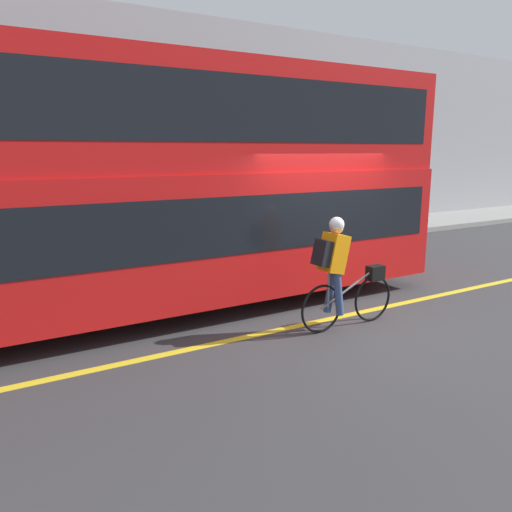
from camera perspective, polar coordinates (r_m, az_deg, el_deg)
name	(u,v)px	position (r m, az deg, el deg)	size (l,w,h in m)	color
ground_plane	(345,318)	(7.93, 10.16, -6.95)	(80.00, 80.00, 0.00)	#38383A
road_center_line	(342,316)	(7.98, 9.85, -6.79)	(50.00, 0.14, 0.01)	yellow
sidewalk_curb	(187,247)	(13.11, -7.88, 1.03)	(60.00, 2.54, 0.15)	gray
building_facade	(163,131)	(14.21, -10.54, 13.87)	(60.00, 0.30, 6.12)	#9E9EA3
bus	(106,179)	(7.66, -16.80, 8.39)	(11.02, 2.45, 3.85)	black
cyclist_on_bike	(340,270)	(7.19, 9.56, -1.55)	(1.68, 0.32, 1.65)	black
trash_bin	(204,228)	(13.09, -5.96, 3.25)	(0.52, 0.52, 0.83)	#515156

